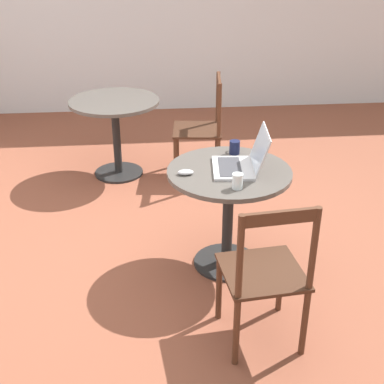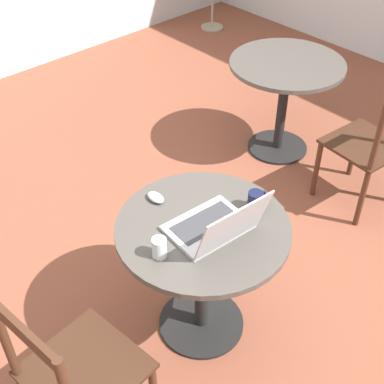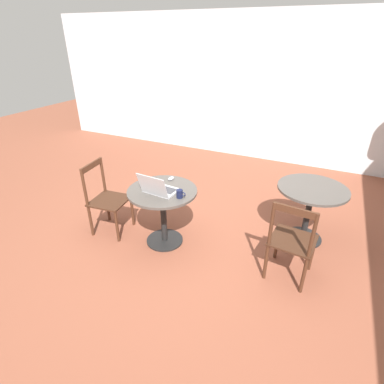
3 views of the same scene
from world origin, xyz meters
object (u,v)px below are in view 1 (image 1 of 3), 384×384
(cafe_table_near, at_px, (229,193))
(mouse, at_px, (186,172))
(cafe_table_mid, at_px, (115,118))
(laptop, at_px, (242,162))
(mug, at_px, (235,147))
(chair_near_left, at_px, (265,275))
(chair_mid_front, at_px, (202,128))
(drinking_glass, at_px, (238,181))

(cafe_table_near, height_order, mouse, mouse)
(cafe_table_near, distance_m, cafe_table_mid, 1.75)
(laptop, bearing_deg, mug, 0.52)
(cafe_table_near, height_order, chair_near_left, chair_near_left)
(mouse, bearing_deg, cafe_table_near, -82.08)
(mouse, relative_size, mug, 0.91)
(chair_mid_front, bearing_deg, cafe_table_mid, 83.99)
(cafe_table_near, relative_size, mug, 7.33)
(cafe_table_near, xyz_separation_m, laptop, (0.00, -0.08, 0.22))
(laptop, height_order, mouse, laptop)
(mouse, distance_m, mug, 0.47)
(cafe_table_mid, xyz_separation_m, chair_near_left, (-2.34, -0.87, -0.10))
(drinking_glass, bearing_deg, chair_mid_front, 0.60)
(chair_near_left, bearing_deg, cafe_table_near, 5.98)
(drinking_glass, bearing_deg, laptop, -15.01)
(cafe_table_near, bearing_deg, drinking_glass, -178.56)
(cafe_table_mid, xyz_separation_m, drinking_glass, (-1.82, -0.80, 0.21))
(cafe_table_mid, distance_m, drinking_glass, 2.00)
(mug, bearing_deg, laptop, -179.48)
(cafe_table_mid, relative_size, mug, 7.33)
(chair_near_left, xyz_separation_m, laptop, (0.78, 0.00, 0.32))
(chair_near_left, xyz_separation_m, drinking_glass, (0.52, 0.07, 0.31))
(cafe_table_mid, distance_m, mouse, 1.69)
(mouse, bearing_deg, chair_near_left, -153.55)
(cafe_table_mid, relative_size, drinking_glass, 8.46)
(chair_near_left, bearing_deg, mug, 0.33)
(laptop, bearing_deg, cafe_table_near, 92.99)
(mug, distance_m, drinking_glass, 0.53)
(chair_mid_front, bearing_deg, chair_near_left, -177.64)
(cafe_table_near, relative_size, chair_near_left, 0.87)
(mouse, bearing_deg, drinking_glass, -127.14)
(drinking_glass, bearing_deg, cafe_table_mid, 23.69)
(chair_near_left, height_order, laptop, laptop)
(cafe_table_near, height_order, cafe_table_mid, same)
(chair_near_left, bearing_deg, drinking_glass, 8.24)
(chair_mid_front, bearing_deg, mouse, 169.79)
(chair_mid_front, relative_size, laptop, 2.40)
(cafe_table_mid, bearing_deg, cafe_table_near, -153.08)
(chair_mid_front, xyz_separation_m, mouse, (-1.52, 0.27, 0.28))
(chair_near_left, relative_size, laptop, 2.40)
(cafe_table_mid, bearing_deg, chair_mid_front, -96.01)
(cafe_table_near, relative_size, drinking_glass, 8.46)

